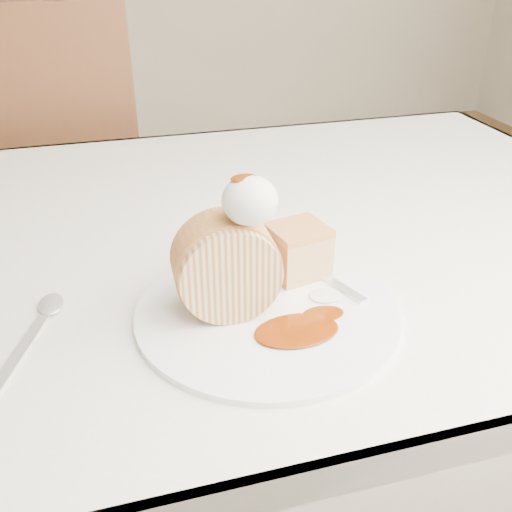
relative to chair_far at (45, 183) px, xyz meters
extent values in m
cube|color=white|center=(0.29, -0.70, 0.15)|extent=(1.40, 0.90, 0.04)
cube|color=white|center=(0.29, -0.25, 0.03)|extent=(1.40, 0.01, 0.28)
cylinder|color=brown|center=(0.91, -0.33, -0.22)|extent=(0.06, 0.06, 0.71)
cube|color=brown|center=(0.00, 0.10, -0.09)|extent=(0.48, 0.48, 0.05)
cube|color=brown|center=(0.00, -0.12, 0.18)|extent=(0.48, 0.05, 0.50)
cylinder|color=brown|center=(0.21, 0.30, -0.34)|extent=(0.04, 0.04, 0.46)
cylinder|color=brown|center=(-0.20, 0.30, -0.34)|extent=(0.04, 0.04, 0.46)
cylinder|color=brown|center=(0.20, -0.11, -0.34)|extent=(0.04, 0.04, 0.46)
cylinder|color=white|center=(0.31, -0.93, 0.18)|extent=(0.35, 0.35, 0.01)
cylinder|color=beige|center=(0.26, -0.92, 0.24)|extent=(0.11, 0.06, 0.11)
cube|color=#D58950|center=(0.36, -0.86, 0.21)|extent=(0.08, 0.07, 0.05)
ellipsoid|color=silver|center=(0.29, -0.93, 0.32)|extent=(0.06, 0.06, 0.05)
ellipsoid|color=#652304|center=(0.28, -0.92, 0.35)|extent=(0.03, 0.02, 0.01)
cube|color=silver|center=(0.39, -0.89, 0.18)|extent=(0.08, 0.17, 0.00)
cube|color=silver|center=(0.04, -0.93, 0.18)|extent=(0.08, 0.16, 0.00)
camera|label=1|loc=(0.15, -1.43, 0.55)|focal=40.00mm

